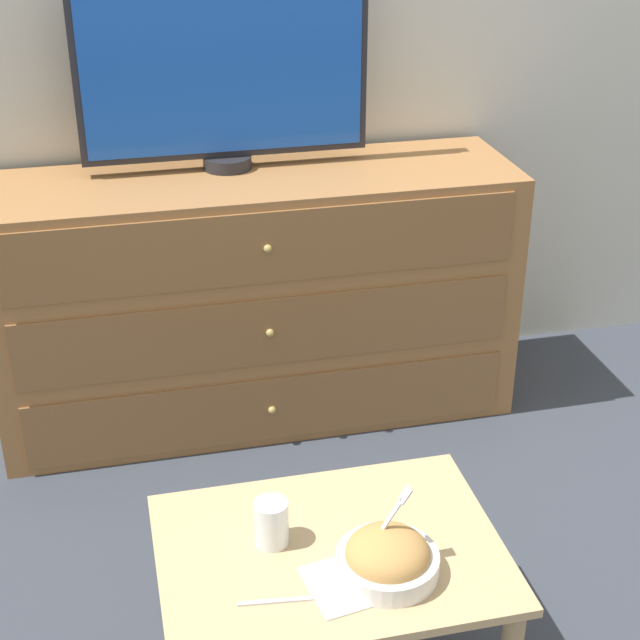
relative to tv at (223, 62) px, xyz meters
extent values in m
plane|color=#383D47|center=(0.19, 0.17, -1.10)|extent=(12.00, 12.00, 0.00)
cube|color=#9E6B3D|center=(0.06, -0.09, -0.70)|extent=(1.57, 0.45, 0.79)
cube|color=brown|center=(0.06, -0.32, -0.97)|extent=(1.44, 0.01, 0.21)
sphere|color=tan|center=(0.06, -0.32, -0.97)|extent=(0.02, 0.02, 0.02)
cube|color=brown|center=(0.06, -0.32, -0.70)|extent=(1.44, 0.01, 0.21)
sphere|color=tan|center=(0.06, -0.32, -0.70)|extent=(0.02, 0.02, 0.02)
cube|color=brown|center=(0.06, -0.32, -0.44)|extent=(1.44, 0.01, 0.21)
sphere|color=tan|center=(0.06, -0.32, -0.44)|extent=(0.02, 0.02, 0.02)
cylinder|color=#232328|center=(0.00, 0.00, -0.29)|extent=(0.14, 0.14, 0.04)
cube|color=#232328|center=(0.00, 0.00, 0.01)|extent=(0.84, 0.04, 0.56)
cube|color=blue|center=(0.00, -0.02, 0.01)|extent=(0.80, 0.01, 0.52)
cube|color=tan|center=(0.01, -1.26, -0.72)|extent=(0.70, 0.52, 0.02)
cylinder|color=tan|center=(-0.30, -1.03, -0.91)|extent=(0.04, 0.04, 0.36)
cylinder|color=tan|center=(0.32, -1.03, -0.91)|extent=(0.04, 0.04, 0.36)
cylinder|color=silver|center=(0.10, -1.35, -0.69)|extent=(0.21, 0.21, 0.04)
ellipsoid|color=tan|center=(0.10, -1.35, -0.67)|extent=(0.17, 0.17, 0.09)
cube|color=silver|center=(0.10, -1.32, -0.62)|extent=(0.09, 0.01, 0.14)
cube|color=silver|center=(0.14, -1.32, -0.55)|extent=(0.02, 0.02, 0.03)
cylinder|color=#9E6638|center=(-0.10, -1.21, -0.68)|extent=(0.06, 0.06, 0.06)
cylinder|color=white|center=(-0.10, -1.21, -0.66)|extent=(0.07, 0.07, 0.10)
cube|color=white|center=(0.02, -1.36, -0.71)|extent=(0.18, 0.18, 0.00)
cube|color=silver|center=(-0.11, -1.38, -0.71)|extent=(0.18, 0.03, 0.01)
camera|label=1|loc=(-0.36, -2.77, 0.62)|focal=55.00mm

